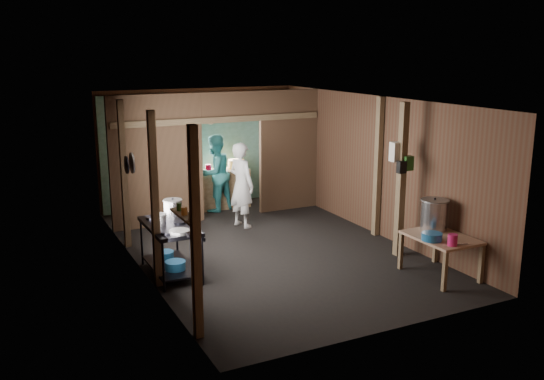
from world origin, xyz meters
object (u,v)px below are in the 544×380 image
cook (241,185)px  yellow_tub (236,164)px  gas_range (171,250)px  stove_pot_large (173,209)px  prep_table (440,256)px  stock_pot (434,215)px  pink_bucket (453,240)px

cook → yellow_tub: bearing=-37.4°
gas_range → yellow_tub: bearing=53.4°
stove_pot_large → cook: (1.84, 1.52, -0.11)m
stove_pot_large → prep_table: bearing=-32.5°
stock_pot → yellow_tub: (-1.30, 4.97, 0.07)m
gas_range → stove_pot_large: (0.17, 0.37, 0.54)m
yellow_tub → cook: cook is taller
gas_range → stove_pot_large: stove_pot_large is taller
stove_pot_large → stock_pot: bearing=-27.6°
cook → gas_range: bearing=114.9°
stock_pot → cook: size_ratio=0.30×
prep_table → stock_pot: bearing=68.8°
gas_range → stock_pot: stock_pot is taller
gas_range → cook: size_ratio=0.82×
yellow_tub → pink_bucket: bearing=-80.0°
gas_range → stock_pot: (3.84, -1.55, 0.47)m
gas_range → stove_pot_large: 0.68m
stock_pot → yellow_tub: size_ratio=1.44×
gas_range → prep_table: (3.71, -1.88, -0.09)m
stock_pot → yellow_tub: bearing=104.7°
stock_pot → pink_bucket: size_ratio=3.01×
prep_table → stock_pot: (0.13, 0.33, 0.55)m
pink_bucket → stove_pot_large: bearing=141.8°
gas_range → pink_bucket: (3.55, -2.29, 0.32)m
pink_bucket → yellow_tub: yellow_tub is taller
stock_pot → pink_bucket: (-0.29, -0.74, -0.15)m
prep_table → yellow_tub: bearing=102.5°
stove_pot_large → stock_pot: size_ratio=0.61×
prep_table → stove_pot_large: (-3.54, 2.25, 0.63)m
gas_range → stove_pot_large: bearing=65.2°
stock_pot → pink_bucket: stock_pot is taller
gas_range → pink_bucket: size_ratio=8.10×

